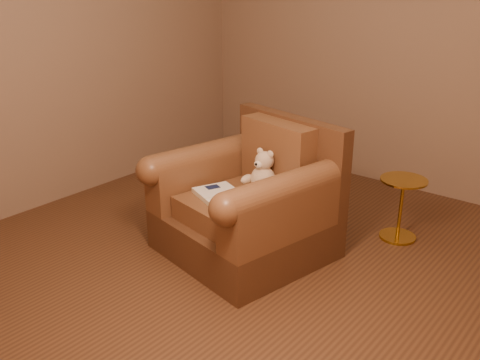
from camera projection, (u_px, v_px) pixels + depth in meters
The scene contains 6 objects.
floor at pixel (252, 257), 3.84m from camera, with size 4.00×4.00×0.00m, color brown.
room at pixel (254, 7), 3.22m from camera, with size 4.02×4.02×2.71m.
armchair at pixel (250, 204), 3.82m from camera, with size 1.22×1.18×0.95m.
teddy_bear at pixel (262, 176), 3.77m from camera, with size 0.23×0.26×0.32m.
guidebook at pixel (223, 197), 3.67m from camera, with size 0.52×0.43×0.04m.
side_table at pixel (401, 207), 4.03m from camera, with size 0.35×0.35×0.49m.
Camera 1 is at (2.07, -2.67, 1.91)m, focal length 40.00 mm.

